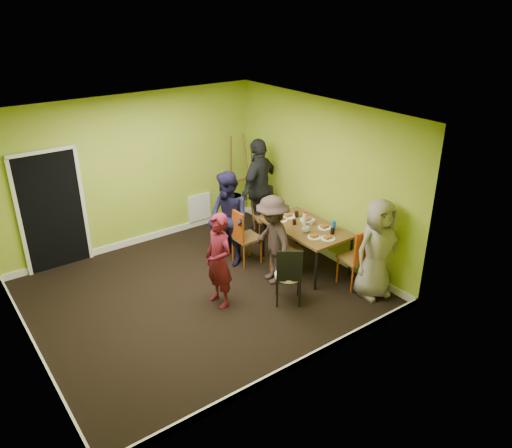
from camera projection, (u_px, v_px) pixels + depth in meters
The scene contains 28 objects.
ground at pixel (200, 293), 7.92m from camera, with size 5.00×5.00×0.00m, color black.
room_walls at pixel (194, 237), 7.53m from camera, with size 5.04×4.54×2.82m.
dining_table at pixel (306, 229), 8.45m from camera, with size 0.90×1.50×0.75m.
chair_left_far at pixel (243, 234), 8.57m from camera, with size 0.44×0.43×1.03m.
chair_left_near at pixel (281, 243), 8.20m from camera, with size 0.51×0.51×1.05m.
chair_back_end at pixel (263, 202), 9.55m from camera, with size 0.54×0.58×0.99m.
chair_front_end at pixel (359, 255), 7.86m from camera, with size 0.47×0.47×1.04m.
chair_bentwood at pixel (289, 273), 7.45m from camera, with size 0.52×0.53×0.97m.
easel at pixel (243, 178), 10.14m from camera, with size 0.75×0.70×1.87m.
plate_near_left at pixel (281, 220), 8.65m from camera, with size 0.24×0.24×0.01m, color white.
plate_near_right at pixel (314, 237), 8.04m from camera, with size 0.22×0.22×0.01m, color white.
plate_far_back at pixel (288, 216), 8.79m from camera, with size 0.27×0.27×0.01m, color white.
plate_far_front at pixel (328, 239), 8.00m from camera, with size 0.24×0.24×0.01m, color white.
plate_wall_back at pixel (307, 220), 8.65m from camera, with size 0.26×0.26×0.01m, color white.
plate_wall_front at pixel (325, 228), 8.37m from camera, with size 0.23×0.23×0.01m, color white.
thermos at pixel (305, 219), 8.46m from camera, with size 0.06×0.06×0.22m, color white.
blue_bottle at pixel (334, 226), 8.24m from camera, with size 0.07×0.07×0.18m, color blue.
orange_bottle at pixel (293, 222), 8.48m from camera, with size 0.04×0.04×0.08m, color #C54B12.
glass_mid at pixel (294, 222), 8.49m from camera, with size 0.07×0.07×0.09m, color black.
glass_back at pixel (297, 214), 8.77m from camera, with size 0.07×0.07×0.10m, color black.
glass_front at pixel (332, 231), 8.15m from camera, with size 0.07×0.07×0.10m, color black.
cup_a at pixel (306, 230), 8.21m from camera, with size 0.12×0.12×0.10m, color white.
cup_b at pixel (312, 222), 8.48m from camera, with size 0.09×0.09×0.08m, color white.
person_standing at pixel (219, 261), 7.36m from camera, with size 0.54×0.36×1.48m, color #550E1C.
person_left_far at pixel (228, 219), 8.52m from camera, with size 0.80×0.63×1.65m, color #171432.
person_left_near at pixel (272, 240), 7.97m from camera, with size 0.96×0.55×1.49m, color #302220.
person_back_end at pixel (259, 187), 9.55m from camera, with size 1.12×0.47×1.91m, color black.
person_front_end at pixel (377, 249), 7.57m from camera, with size 0.78×0.51×1.61m, color gray.
Camera 1 is at (-3.26, -5.95, 4.33)m, focal length 35.00 mm.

